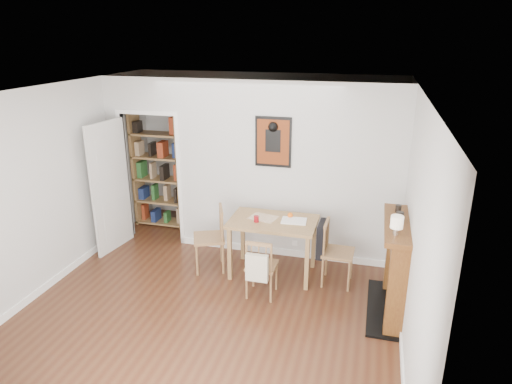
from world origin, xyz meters
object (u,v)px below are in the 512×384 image
(chair_left, at_px, (209,239))
(orange_fruit, at_px, (290,215))
(bookshelf, at_px, (159,168))
(ceramic_jar_b, at_px, (398,208))
(fireplace, at_px, (397,265))
(notebook, at_px, (294,221))
(chair_front, at_px, (262,266))
(ceramic_jar_a, at_px, (400,216))
(dining_table, at_px, (273,227))
(red_glass, at_px, (256,219))
(mantel_lamp, at_px, (397,223))
(chair_right, at_px, (337,252))

(chair_left, distance_m, orange_fruit, 1.19)
(bookshelf, bearing_deg, ceramic_jar_b, -20.04)
(fireplace, relative_size, notebook, 3.75)
(chair_left, xyz_separation_m, fireplace, (2.52, -0.41, 0.15))
(chair_left, xyz_separation_m, chair_front, (0.89, -0.48, -0.06))
(bookshelf, relative_size, ceramic_jar_a, 18.97)
(chair_left, distance_m, chair_front, 1.01)
(dining_table, distance_m, fireplace, 1.70)
(bookshelf, bearing_deg, chair_front, -38.64)
(chair_front, height_order, red_glass, red_glass)
(bookshelf, bearing_deg, mantel_lamp, -28.73)
(fireplace, xyz_separation_m, mantel_lamp, (-0.07, -0.35, 0.68))
(chair_left, relative_size, chair_right, 1.05)
(red_glass, bearing_deg, fireplace, -12.48)
(dining_table, xyz_separation_m, orange_fruit, (0.21, 0.15, 0.13))
(ceramic_jar_a, bearing_deg, bookshelf, 156.31)
(chair_right, bearing_deg, red_glass, -176.39)
(dining_table, bearing_deg, bookshelf, 151.67)
(chair_left, xyz_separation_m, bookshelf, (-1.38, 1.33, 0.55))
(dining_table, xyz_separation_m, ceramic_jar_b, (1.58, -0.18, 0.50))
(chair_left, bearing_deg, orange_fruit, 12.73)
(bookshelf, distance_m, notebook, 2.83)
(chair_left, height_order, ceramic_jar_a, ceramic_jar_a)
(chair_front, bearing_deg, red_glass, 112.27)
(dining_table, bearing_deg, chair_front, -91.13)
(fireplace, bearing_deg, dining_table, 162.35)
(red_glass, height_order, orange_fruit, red_glass)
(ceramic_jar_b, bearing_deg, chair_front, -165.76)
(orange_fruit, xyz_separation_m, mantel_lamp, (1.34, -1.01, 0.45))
(bookshelf, height_order, fireplace, bookshelf)
(chair_left, distance_m, mantel_lamp, 2.69)
(chair_front, bearing_deg, fireplace, 2.49)
(mantel_lamp, bearing_deg, ceramic_jar_a, 83.24)
(chair_right, distance_m, fireplace, 0.89)
(chair_front, bearing_deg, bookshelf, 141.36)
(red_glass, bearing_deg, chair_front, -67.73)
(orange_fruit, xyz_separation_m, ceramic_jar_a, (1.38, -0.62, 0.37))
(chair_left, height_order, notebook, chair_left)
(red_glass, bearing_deg, notebook, 17.15)
(notebook, xyz_separation_m, ceramic_jar_a, (1.31, -0.51, 0.40))
(mantel_lamp, height_order, ceramic_jar_a, mantel_lamp)
(bookshelf, relative_size, fireplace, 1.66)
(chair_right, xyz_separation_m, chair_front, (-0.89, -0.54, -0.05))
(mantel_lamp, relative_size, ceramic_jar_b, 2.41)
(mantel_lamp, bearing_deg, orange_fruit, 142.81)
(chair_right, xyz_separation_m, red_glass, (-1.08, -0.07, 0.39))
(orange_fruit, distance_m, notebook, 0.14)
(chair_right, xyz_separation_m, ceramic_jar_b, (0.71, -0.14, 0.74))
(notebook, distance_m, ceramic_jar_a, 1.46)
(chair_front, distance_m, orange_fruit, 0.88)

